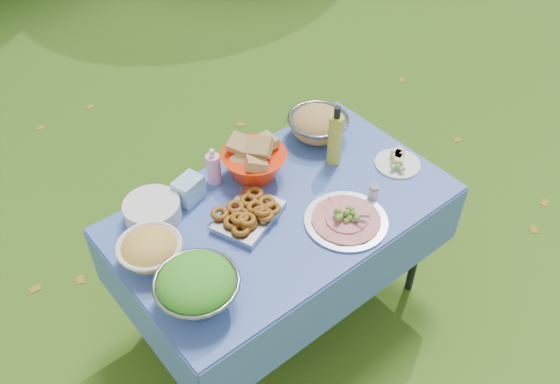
% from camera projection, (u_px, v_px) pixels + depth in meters
% --- Properties ---
extents(ground, '(80.00, 80.00, 0.00)m').
position_uv_depth(ground, '(282.00, 309.00, 3.10)').
color(ground, '#1C3D0B').
rests_on(ground, ground).
extents(picnic_table, '(1.46, 0.86, 0.76)m').
position_uv_depth(picnic_table, '(283.00, 263.00, 2.84)').
color(picnic_table, '#729EDC').
rests_on(picnic_table, ground).
extents(salad_bowl, '(0.38, 0.38, 0.21)m').
position_uv_depth(salad_bowl, '(197.00, 286.00, 2.14)').
color(salad_bowl, gray).
rests_on(salad_bowl, picnic_table).
extents(pasta_bowl_white, '(0.31, 0.31, 0.14)m').
position_uv_depth(pasta_bowl_white, '(150.00, 249.00, 2.31)').
color(pasta_bowl_white, silver).
rests_on(pasta_bowl_white, picnic_table).
extents(plate_stack, '(0.29, 0.29, 0.09)m').
position_uv_depth(plate_stack, '(152.00, 211.00, 2.50)').
color(plate_stack, silver).
rests_on(plate_stack, picnic_table).
extents(wipes_box, '(0.14, 0.12, 0.11)m').
position_uv_depth(wipes_box, '(189.00, 190.00, 2.58)').
color(wipes_box, '#94C8EA').
rests_on(wipes_box, picnic_table).
extents(sanitizer_bottle, '(0.07, 0.07, 0.18)m').
position_uv_depth(sanitizer_bottle, '(213.00, 166.00, 2.64)').
color(sanitizer_bottle, '#F599C7').
rests_on(sanitizer_bottle, picnic_table).
extents(bread_bowl, '(0.39, 0.39, 0.20)m').
position_uv_depth(bread_bowl, '(254.00, 159.00, 2.66)').
color(bread_bowl, '#F12905').
rests_on(bread_bowl, picnic_table).
extents(pasta_bowl_steel, '(0.36, 0.36, 0.16)m').
position_uv_depth(pasta_bowl_steel, '(318.00, 124.00, 2.88)').
color(pasta_bowl_steel, gray).
rests_on(pasta_bowl_steel, picnic_table).
extents(fried_tray, '(0.35, 0.30, 0.07)m').
position_uv_depth(fried_tray, '(249.00, 214.00, 2.50)').
color(fried_tray, '#ABACB0').
rests_on(fried_tray, picnic_table).
extents(charcuterie_platter, '(0.45, 0.45, 0.08)m').
position_uv_depth(charcuterie_platter, '(347.00, 215.00, 2.48)').
color(charcuterie_platter, '#ADAFB4').
rests_on(charcuterie_platter, picnic_table).
extents(oil_bottle, '(0.09, 0.09, 0.31)m').
position_uv_depth(oil_bottle, '(335.00, 135.00, 2.69)').
color(oil_bottle, gold).
rests_on(oil_bottle, picnic_table).
extents(cheese_plate, '(0.27, 0.27, 0.06)m').
position_uv_depth(cheese_plate, '(398.00, 160.00, 2.76)').
color(cheese_plate, silver).
rests_on(cheese_plate, picnic_table).
extents(shaker, '(0.06, 0.06, 0.07)m').
position_uv_depth(shaker, '(374.00, 192.00, 2.60)').
color(shaker, silver).
rests_on(shaker, picnic_table).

